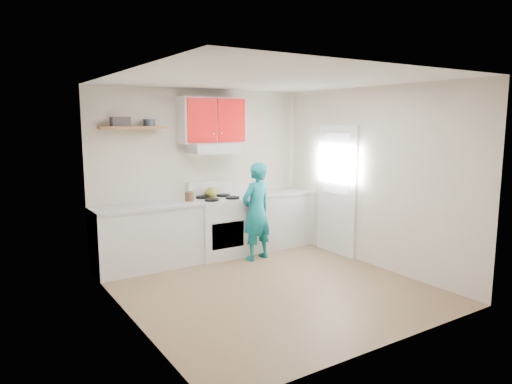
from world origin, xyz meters
TOP-DOWN VIEW (x-y plane):
  - floor at (0.00, 0.00)m, footprint 3.80×3.80m
  - ceiling at (0.00, 0.00)m, footprint 3.60×3.80m
  - back_wall at (0.00, 1.90)m, footprint 3.60×0.04m
  - front_wall at (0.00, -1.90)m, footprint 3.60×0.04m
  - left_wall at (-1.80, 0.00)m, footprint 0.04×3.80m
  - right_wall at (1.80, 0.00)m, footprint 0.04×3.80m
  - door at (1.78, 0.70)m, footprint 0.05×0.85m
  - door_glass at (1.75, 0.70)m, footprint 0.01×0.55m
  - counter_left at (-1.04, 1.60)m, footprint 1.52×0.60m
  - counter_right at (1.14, 1.60)m, footprint 1.32×0.60m
  - stove at (0.10, 1.57)m, footprint 0.76×0.65m
  - range_hood at (0.10, 1.68)m, footprint 0.76×0.44m
  - upper_cabinets at (0.10, 1.73)m, footprint 1.02×0.33m
  - shelf at (-1.15, 1.75)m, footprint 0.90×0.30m
  - books at (-1.32, 1.71)m, footprint 0.25×0.18m
  - tin at (-0.90, 1.74)m, footprint 0.19×0.19m
  - kettle at (0.06, 1.71)m, footprint 0.19×0.19m
  - crock at (-0.37, 1.59)m, footprint 0.15×0.15m
  - cutting_board at (0.92, 1.62)m, footprint 0.32×0.25m
  - silicone_mat at (1.41, 1.55)m, footprint 0.35×0.31m
  - person at (0.51, 1.10)m, footprint 0.61×0.47m

SIDE VIEW (x-z plane):
  - floor at x=0.00m, z-range 0.00..0.00m
  - counter_left at x=-1.04m, z-range 0.00..0.90m
  - counter_right at x=1.14m, z-range 0.00..0.90m
  - stove at x=0.10m, z-range 0.00..0.92m
  - person at x=0.51m, z-range 0.00..1.50m
  - silicone_mat at x=1.41m, z-range 0.90..0.91m
  - cutting_board at x=0.92m, z-range 0.90..0.92m
  - crock at x=-0.37m, z-range 0.90..1.06m
  - kettle at x=0.06m, z-range 0.92..1.09m
  - door at x=1.78m, z-range 0.00..2.05m
  - back_wall at x=0.00m, z-range 0.00..2.60m
  - front_wall at x=0.00m, z-range 0.00..2.60m
  - left_wall at x=-1.80m, z-range 0.00..2.60m
  - right_wall at x=1.80m, z-range 0.00..2.60m
  - door_glass at x=1.75m, z-range 0.98..1.92m
  - range_hood at x=0.10m, z-range 1.62..1.77m
  - shelf at x=-1.15m, z-range 2.00..2.04m
  - tin at x=-0.90m, z-range 2.04..2.14m
  - books at x=-1.32m, z-range 2.04..2.17m
  - upper_cabinets at x=0.10m, z-range 1.77..2.47m
  - ceiling at x=0.00m, z-range 2.58..2.62m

